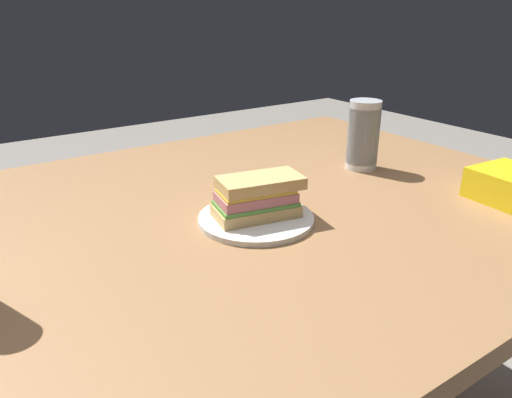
{
  "coord_description": "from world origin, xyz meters",
  "views": [
    {
      "loc": [
        -0.51,
        -0.84,
        1.2
      ],
      "look_at": [
        0.02,
        -0.08,
        0.82
      ],
      "focal_mm": 34.53,
      "sensor_mm": 36.0,
      "label": 1
    }
  ],
  "objects_px": {
    "dining_table": "(228,244)",
    "plastic_cup_stack": "(363,135)",
    "sandwich": "(257,197)",
    "paper_plate": "(256,219)"
  },
  "relations": [
    {
      "from": "dining_table",
      "to": "plastic_cup_stack",
      "type": "xyz_separation_m",
      "value": [
        0.46,
        0.05,
        0.17
      ]
    },
    {
      "from": "sandwich",
      "to": "plastic_cup_stack",
      "type": "height_order",
      "value": "plastic_cup_stack"
    },
    {
      "from": "dining_table",
      "to": "sandwich",
      "type": "bearing_deg",
      "value": -71.48
    },
    {
      "from": "paper_plate",
      "to": "sandwich",
      "type": "xyz_separation_m",
      "value": [
        0.0,
        0.0,
        0.05
      ]
    },
    {
      "from": "paper_plate",
      "to": "sandwich",
      "type": "height_order",
      "value": "sandwich"
    },
    {
      "from": "sandwich",
      "to": "dining_table",
      "type": "bearing_deg",
      "value": 108.52
    },
    {
      "from": "plastic_cup_stack",
      "to": "paper_plate",
      "type": "bearing_deg",
      "value": -163.89
    },
    {
      "from": "dining_table",
      "to": "plastic_cup_stack",
      "type": "distance_m",
      "value": 0.49
    },
    {
      "from": "sandwich",
      "to": "plastic_cup_stack",
      "type": "xyz_separation_m",
      "value": [
        0.43,
        0.12,
        0.04
      ]
    },
    {
      "from": "paper_plate",
      "to": "plastic_cup_stack",
      "type": "xyz_separation_m",
      "value": [
        0.43,
        0.13,
        0.09
      ]
    }
  ]
}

